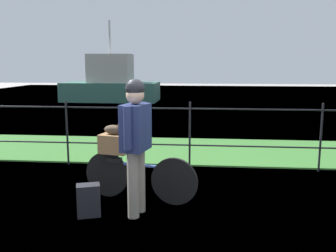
% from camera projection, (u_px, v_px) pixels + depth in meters
% --- Properties ---
extents(ground_plane, '(60.00, 60.00, 0.00)m').
position_uv_depth(ground_plane, '(182.00, 217.00, 4.50)').
color(ground_plane, '#9E9993').
extents(grass_strip, '(27.00, 2.40, 0.03)m').
position_uv_depth(grass_strip, '(192.00, 150.00, 7.89)').
color(grass_strip, '#38702D').
rests_on(grass_strip, ground).
extents(harbor_water, '(30.00, 30.00, 0.00)m').
position_uv_depth(harbor_water, '(198.00, 106.00, 16.12)').
color(harbor_water, '#426684').
rests_on(harbor_water, ground).
extents(iron_fence, '(18.04, 0.04, 1.19)m').
position_uv_depth(iron_fence, '(190.00, 130.00, 6.50)').
color(iron_fence, black).
rests_on(iron_fence, ground).
extents(bicycle_main, '(1.60, 0.42, 0.64)m').
position_uv_depth(bicycle_main, '(138.00, 176.00, 5.01)').
color(bicycle_main, black).
rests_on(bicycle_main, ground).
extents(wooden_crate, '(0.42, 0.33, 0.26)m').
position_uv_depth(wooden_crate, '(114.00, 144.00, 5.05)').
color(wooden_crate, olive).
rests_on(wooden_crate, bicycle_main).
extents(terrier_dog, '(0.32, 0.20, 0.18)m').
position_uv_depth(terrier_dog, '(115.00, 129.00, 5.00)').
color(terrier_dog, '#4C3D2D').
rests_on(terrier_dog, wooden_crate).
extents(cyclist_person, '(0.34, 0.53, 1.68)m').
position_uv_depth(cyclist_person, '(136.00, 135.00, 4.42)').
color(cyclist_person, gray).
rests_on(cyclist_person, ground).
extents(backpack_on_paving, '(0.32, 0.26, 0.40)m').
position_uv_depth(backpack_on_paving, '(89.00, 200.00, 4.50)').
color(backpack_on_paving, black).
rests_on(backpack_on_paving, ground).
extents(moored_boat_near, '(4.70, 2.20, 3.90)m').
position_uv_depth(moored_boat_near, '(111.00, 84.00, 18.19)').
color(moored_boat_near, '#336656').
rests_on(moored_boat_near, ground).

